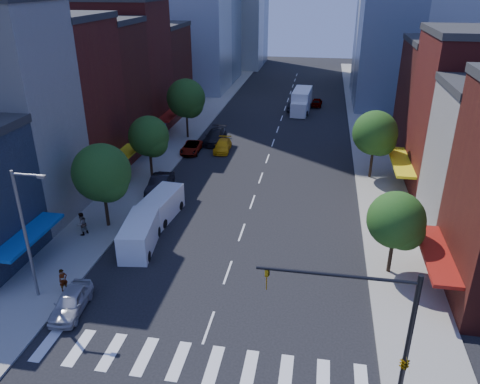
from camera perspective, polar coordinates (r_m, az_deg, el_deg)
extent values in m
plane|color=black|center=(29.96, -3.85, -16.14)|extent=(220.00, 220.00, 0.00)
cube|color=gray|center=(67.48, -6.27, 7.70)|extent=(5.00, 120.00, 0.15)
cube|color=gray|center=(65.28, 15.48, 6.36)|extent=(5.00, 120.00, 0.15)
cube|color=silver|center=(27.83, -5.38, -20.07)|extent=(19.00, 3.00, 0.01)
cube|color=#5E1816|center=(51.53, -22.05, 9.91)|extent=(12.00, 9.00, 16.00)
cube|color=#4E1813|center=(58.84, -17.77, 11.66)|extent=(12.00, 8.00, 15.00)
cube|color=#5E1816|center=(66.16, -14.55, 14.25)|extent=(12.00, 9.00, 17.00)
cube|color=#4E1813|center=(75.14, -11.45, 14.14)|extent=(12.00, 10.00, 13.00)
cube|color=#4E1813|center=(59.43, 24.88, 9.69)|extent=(12.00, 10.00, 13.00)
cylinder|color=black|center=(23.73, 19.71, -17.55)|extent=(0.24, 0.24, 8.00)
cylinder|color=black|center=(21.09, 11.61, -9.90)|extent=(7.00, 0.16, 0.16)
imported|color=gold|center=(21.48, 3.33, -10.61)|extent=(0.22, 0.18, 1.10)
imported|color=gold|center=(24.25, 19.43, -18.96)|extent=(0.48, 2.24, 0.90)
cylinder|color=slate|center=(32.65, -24.67, -4.95)|extent=(0.20, 0.20, 9.00)
cylinder|color=slate|center=(30.37, -24.51, 1.92)|extent=(2.00, 0.14, 0.14)
cube|color=slate|center=(29.90, -23.06, 1.74)|extent=(0.50, 0.25, 0.18)
cylinder|color=black|center=(41.11, -16.03, -1.49)|extent=(0.28, 0.28, 3.92)
sphere|color=#124116|center=(39.95, -16.52, 2.30)|extent=(4.80, 4.80, 4.80)
sphere|color=#124116|center=(39.71, -15.80, 1.16)|extent=(3.36, 3.36, 3.36)
cylinder|color=black|center=(50.41, -10.82, 3.77)|extent=(0.28, 0.28, 3.64)
sphere|color=#124116|center=(49.53, -11.07, 6.72)|extent=(4.20, 4.20, 4.20)
sphere|color=#124116|center=(49.25, -10.47, 5.87)|extent=(2.94, 2.94, 2.94)
cylinder|color=black|center=(62.92, -6.47, 8.50)|extent=(0.28, 0.28, 4.20)
sphere|color=#124116|center=(62.13, -6.61, 11.29)|extent=(5.00, 5.00, 5.00)
sphere|color=#124116|center=(61.86, -6.11, 10.54)|extent=(3.50, 3.50, 3.50)
cylinder|color=black|center=(35.25, 17.94, -6.86)|extent=(0.28, 0.28, 3.36)
sphere|color=#124116|center=(34.06, 18.49, -3.23)|extent=(4.00, 4.00, 4.00)
sphere|color=#124116|center=(34.17, 19.41, -4.42)|extent=(2.80, 2.80, 2.80)
cylinder|color=black|center=(51.34, 15.75, 3.82)|extent=(0.28, 0.28, 3.92)
sphere|color=#124116|center=(50.42, 16.13, 6.94)|extent=(4.60, 4.60, 4.60)
sphere|color=#124116|center=(50.41, 16.75, 6.02)|extent=(3.22, 3.22, 3.22)
imported|color=#ABABB0|center=(32.48, -19.90, -12.47)|extent=(2.20, 4.46, 1.46)
imported|color=black|center=(47.38, -9.76, 0.97)|extent=(1.85, 5.00, 1.63)
imported|color=#999999|center=(57.91, -5.95, 5.43)|extent=(2.32, 4.69, 1.28)
imported|color=black|center=(61.30, -3.08, 6.79)|extent=(2.35, 5.63, 1.63)
cube|color=white|center=(37.74, -12.12, -5.11)|extent=(2.94, 5.80, 2.33)
cube|color=black|center=(35.82, -12.95, -6.31)|extent=(2.18, 1.37, 1.00)
cylinder|color=black|center=(36.83, -14.22, -7.55)|extent=(0.39, 0.87, 0.84)
cylinder|color=black|center=(36.33, -11.17, -7.71)|extent=(0.39, 0.87, 0.84)
cylinder|color=black|center=(39.95, -12.79, -4.69)|extent=(0.39, 0.87, 0.84)
cylinder|color=black|center=(39.49, -9.98, -4.80)|extent=(0.39, 0.87, 0.84)
cube|color=white|center=(42.16, -9.51, -1.63)|extent=(2.67, 5.57, 2.26)
cube|color=black|center=(40.38, -10.73, -2.45)|extent=(2.09, 1.27, 0.97)
cylinder|color=black|center=(41.45, -11.70, -3.47)|extent=(0.35, 0.84, 0.82)
cylinder|color=black|center=(40.66, -9.25, -3.84)|extent=(0.35, 0.84, 0.82)
cylinder|color=black|center=(44.36, -9.62, -1.35)|extent=(0.35, 0.84, 0.82)
cylinder|color=black|center=(43.62, -7.30, -1.65)|extent=(0.35, 0.84, 0.82)
imported|color=yellow|center=(58.14, -2.13, 5.65)|extent=(2.10, 4.67, 1.33)
imported|color=black|center=(77.36, 6.59, 10.35)|extent=(2.05, 4.42, 1.40)
imported|color=#999999|center=(80.67, 9.35, 10.77)|extent=(1.87, 4.16, 1.39)
cube|color=white|center=(76.99, 7.53, 11.03)|extent=(2.99, 7.18, 3.47)
cube|color=white|center=(73.15, 7.15, 9.89)|extent=(2.49, 2.08, 2.17)
cylinder|color=black|center=(74.29, 6.27, 9.60)|extent=(0.38, 0.99, 0.98)
cylinder|color=black|center=(74.05, 8.13, 9.45)|extent=(0.38, 0.99, 0.98)
cylinder|color=black|center=(78.98, 6.74, 10.48)|extent=(0.38, 0.99, 0.98)
cylinder|color=black|center=(78.75, 8.49, 10.34)|extent=(0.38, 0.99, 0.98)
imported|color=#999999|center=(34.28, -20.75, -10.00)|extent=(0.65, 0.72, 1.64)
imported|color=#999999|center=(40.69, -18.75, -3.69)|extent=(1.08, 1.18, 1.98)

